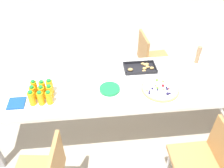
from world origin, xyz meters
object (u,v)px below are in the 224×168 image
Objects in this scene: juice_bottle_5 at (50,92)px; juice_bottle_8 at (50,86)px; juice_bottle_3 at (33,93)px; plate_stack at (110,89)px; chair_near_right at (205,159)px; juice_bottle_4 at (42,92)px; cardboard_tube at (198,55)px; juice_bottle_1 at (41,98)px; napkin_stack at (17,103)px; chair_far_right at (151,57)px; snack_tray at (141,68)px; juice_bottle_6 at (34,87)px; fruit_pizza at (160,89)px; juice_bottle_7 at (43,87)px; juice_bottle_2 at (49,98)px; juice_bottle_0 at (32,98)px; party_table at (113,87)px.

juice_bottle_8 reaches higher than juice_bottle_5.
plate_stack is (0.70, 0.04, -0.05)m from juice_bottle_3.
juice_bottle_4 is (-1.36, 0.63, 0.31)m from chair_near_right.
juice_bottle_1 is at bearing -163.44° from cardboard_tube.
cardboard_tube is (1.55, 0.40, 0.03)m from juice_bottle_5.
juice_bottle_5 is 0.92× the size of napkin_stack.
chair_far_right reaches higher than napkin_stack.
juice_bottle_8 is 0.43× the size of snack_tray.
chair_near_right is 6.03× the size of juice_bottle_5.
juice_bottle_1 is at bearing -63.91° from juice_bottle_6.
fruit_pizza is at bearing -0.27° from juice_bottle_3.
juice_bottle_6 is 1.73m from cardboard_tube.
juice_bottle_3 is 1.75m from cardboard_tube.
snack_tray is (0.92, 0.35, -0.05)m from juice_bottle_5.
juice_bottle_7 is (-1.36, 0.71, 0.31)m from chair_near_right.
snack_tray is at bearing -29.49° from chair_far_right.
chair_far_right is 1.58m from juice_bottle_2.
juice_bottle_1 is at bearing -2.16° from juice_bottle_0.
plate_stack reaches higher than party_table.
juice_bottle_2 is at bearing -175.95° from fruit_pizza.
juice_bottle_1 is (-1.26, -1.00, 0.31)m from chair_far_right.
juice_bottle_5 is 0.07m from juice_bottle_8.
juice_bottle_4 is 1.02× the size of juice_bottle_7.
juice_bottle_0 is at bearing -151.74° from juice_bottle_5.
juice_bottle_4 is at bearing 90.40° from juice_bottle_1.
party_table is at bearing 20.66° from juice_bottle_2.
juice_bottle_3 is at bearing -176.61° from plate_stack.
juice_bottle_4 is at bearing -167.82° from party_table.
juice_bottle_5 is (-0.00, 0.08, 0.00)m from juice_bottle_2.
plate_stack is (0.70, -0.03, -0.06)m from juice_bottle_6.
juice_bottle_3 reaches higher than chair_far_right.
fruit_pizza is (1.03, 0.07, -0.05)m from juice_bottle_2.
juice_bottle_5 is at bearing -45.16° from juice_bottle_7.
juice_bottle_0 is 0.76× the size of cardboard_tube.
chair_far_right is (-0.10, 1.55, 0.00)m from chair_near_right.
juice_bottle_1 is 0.73× the size of plate_stack.
cardboard_tube is (1.63, 0.40, 0.03)m from juice_bottle_4.
juice_bottle_3 is 0.11m from juice_bottle_7.
juice_bottle_5 is (-1.29, 0.64, 0.31)m from chair_near_right.
cardboard_tube is at bearing 13.97° from napkin_stack.
juice_bottle_2 reaches higher than juice_bottle_4.
juice_bottle_1 is 0.39× the size of fruit_pizza.
snack_tray is (0.99, 0.27, -0.05)m from juice_bottle_7.
juice_bottle_2 is 0.97× the size of juice_bottle_3.
plate_stack is (0.63, -0.04, -0.05)m from juice_bottle_7.
fruit_pizza is 2.42× the size of napkin_stack.
chair_near_right is 5.83× the size of juice_bottle_3.
juice_bottle_0 is 0.44× the size of snack_tray.
juice_bottle_5 is 0.94× the size of juice_bottle_8.
chair_far_right is 5.65× the size of juice_bottle_8.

